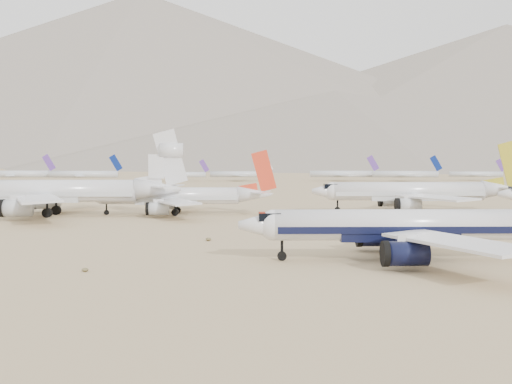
% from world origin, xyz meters
% --- Properties ---
extents(ground, '(7000.00, 7000.00, 0.00)m').
position_xyz_m(ground, '(0.00, 0.00, 0.00)').
color(ground, '#9C825B').
rests_on(ground, ground).
extents(main_airliner, '(48.31, 47.19, 17.05)m').
position_xyz_m(main_airliner, '(-0.15, -6.81, 4.69)').
color(main_airliner, silver).
rests_on(main_airliner, ground).
extents(row2_gold_tail, '(52.67, 51.51, 18.75)m').
position_xyz_m(row2_gold_tail, '(20.88, 71.68, 5.24)').
color(row2_gold_tail, silver).
rests_on(row2_gold_tail, ground).
extents(row2_orange_tail, '(45.29, 44.31, 16.16)m').
position_xyz_m(row2_orange_tail, '(-40.42, 65.13, 4.53)').
color(row2_orange_tail, silver).
rests_on(row2_orange_tail, ground).
extents(row2_white_trijet, '(59.78, 58.43, 21.18)m').
position_xyz_m(row2_white_trijet, '(-69.24, 62.13, 6.13)').
color(row2_white_trijet, silver).
rests_on(row2_white_trijet, ground).
extents(distant_storage_row, '(480.22, 49.60, 14.36)m').
position_xyz_m(distant_storage_row, '(-45.83, 299.37, 4.39)').
color(distant_storage_row, silver).
rests_on(distant_storage_row, ground).
extents(mountain_range, '(7354.00, 3024.00, 470.00)m').
position_xyz_m(mountain_range, '(70.18, 1648.01, 190.32)').
color(mountain_range, slate).
rests_on(mountain_range, ground).
extents(desert_scrub, '(233.60, 121.67, 0.63)m').
position_xyz_m(desert_scrub, '(-20.73, -21.89, 0.28)').
color(desert_scrub, brown).
rests_on(desert_scrub, ground).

